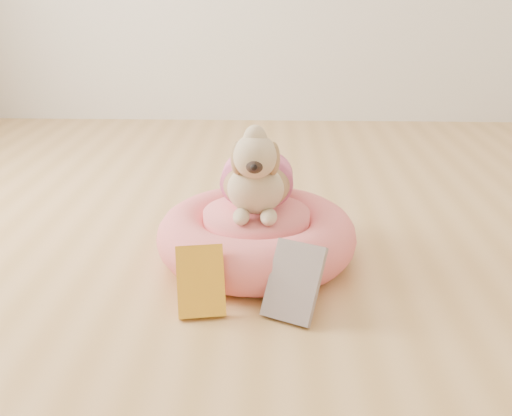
{
  "coord_description": "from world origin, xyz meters",
  "views": [
    {
      "loc": [
        0.18,
        -1.64,
        0.86
      ],
      "look_at": [
        0.12,
        0.06,
        0.2
      ],
      "focal_mm": 40.0,
      "sensor_mm": 36.0,
      "label": 1
    }
  ],
  "objects_px": {
    "book_yellow": "(201,281)",
    "pet_bed": "(257,236)",
    "dog": "(257,163)",
    "book_white": "(294,282)"
  },
  "relations": [
    {
      "from": "book_yellow",
      "to": "pet_bed",
      "type": "bearing_deg",
      "value": 57.24
    },
    {
      "from": "dog",
      "to": "book_yellow",
      "type": "xyz_separation_m",
      "value": [
        -0.14,
        -0.38,
        -0.23
      ]
    },
    {
      "from": "book_white",
      "to": "dog",
      "type": "bearing_deg",
      "value": 132.35
    },
    {
      "from": "book_yellow",
      "to": "book_white",
      "type": "distance_m",
      "value": 0.26
    },
    {
      "from": "book_yellow",
      "to": "book_white",
      "type": "height_order",
      "value": "book_white"
    },
    {
      "from": "dog",
      "to": "book_white",
      "type": "height_order",
      "value": "dog"
    },
    {
      "from": "book_yellow",
      "to": "book_white",
      "type": "xyz_separation_m",
      "value": [
        0.26,
        -0.0,
        0.0
      ]
    },
    {
      "from": "pet_bed",
      "to": "dog",
      "type": "height_order",
      "value": "dog"
    },
    {
      "from": "pet_bed",
      "to": "book_yellow",
      "type": "xyz_separation_m",
      "value": [
        -0.14,
        -0.34,
        0.01
      ]
    },
    {
      "from": "pet_bed",
      "to": "dog",
      "type": "distance_m",
      "value": 0.25
    }
  ]
}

